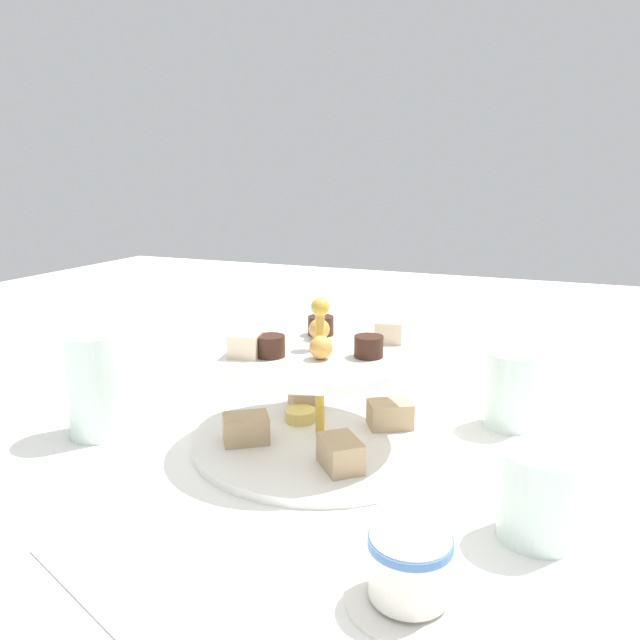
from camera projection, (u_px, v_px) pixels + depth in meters
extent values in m
plane|color=white|center=(320.00, 442.00, 0.68)|extent=(2.40, 2.40, 0.00)
cylinder|color=white|center=(320.00, 438.00, 0.68)|extent=(0.28, 0.28, 0.01)
cylinder|color=white|center=(320.00, 353.00, 0.65)|extent=(0.23, 0.23, 0.01)
cylinder|color=gold|center=(320.00, 376.00, 0.66)|extent=(0.01, 0.01, 0.15)
sphere|color=gold|center=(320.00, 307.00, 0.64)|extent=(0.02, 0.02, 0.02)
cube|color=tan|center=(246.00, 429.00, 0.65)|extent=(0.06, 0.06, 0.03)
cube|color=tan|center=(340.00, 453.00, 0.59)|extent=(0.06, 0.06, 0.03)
cube|color=tan|center=(390.00, 414.00, 0.69)|extent=(0.06, 0.05, 0.03)
cube|color=tan|center=(304.00, 396.00, 0.75)|extent=(0.05, 0.06, 0.03)
cylinder|color=#E5C660|center=(300.00, 415.00, 0.71)|extent=(0.04, 0.04, 0.01)
cylinder|color=#381E14|center=(369.00, 346.00, 0.62)|extent=(0.03, 0.03, 0.02)
cylinder|color=#381E14|center=(321.00, 326.00, 0.71)|extent=(0.03, 0.03, 0.02)
cylinder|color=#381E14|center=(271.00, 346.00, 0.62)|extent=(0.03, 0.03, 0.02)
cube|color=beige|center=(246.00, 345.00, 0.62)|extent=(0.04, 0.04, 0.02)
cube|color=beige|center=(389.00, 331.00, 0.68)|extent=(0.04, 0.04, 0.02)
sphere|color=gold|center=(321.00, 348.00, 0.61)|extent=(0.02, 0.02, 0.02)
sphere|color=gold|center=(319.00, 329.00, 0.69)|extent=(0.02, 0.02, 0.02)
cylinder|color=silver|center=(97.00, 384.00, 0.69)|extent=(0.07, 0.07, 0.12)
cylinder|color=silver|center=(539.00, 495.00, 0.49)|extent=(0.06, 0.06, 0.08)
cylinder|color=white|center=(408.00, 598.00, 0.43)|extent=(0.09, 0.09, 0.01)
cylinder|color=white|center=(409.00, 566.00, 0.42)|extent=(0.06, 0.06, 0.04)
cylinder|color=#4772B2|center=(410.00, 542.00, 0.41)|extent=(0.06, 0.06, 0.01)
cube|color=silver|center=(306.00, 360.00, 0.97)|extent=(0.15, 0.10, 0.00)
cube|color=silver|center=(89.00, 596.00, 0.43)|extent=(0.16, 0.07, 0.00)
cylinder|color=silver|center=(511.00, 390.00, 0.71)|extent=(0.06, 0.06, 0.09)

